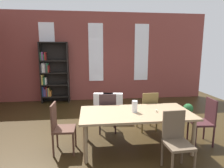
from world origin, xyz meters
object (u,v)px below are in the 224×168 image
Objects in this scene: dining_chair_far_right at (148,110)px; dining_chair_far_left at (107,112)px; armchair_white at (109,107)px; potted_plant_by_shelf at (188,110)px; vase_on_table at (135,106)px; dining_chair_head_left at (60,126)px; dining_chair_head_right at (205,120)px; bookshelf_tall at (52,73)px; dining_chair_near_right at (176,139)px; dining_table at (136,115)px.

dining_chair_far_left is at bearing -179.99° from dining_chair_far_right.
potted_plant_by_shelf is (2.25, -0.40, -0.06)m from armchair_white.
vase_on_table is 0.24× the size of dining_chair_far_right.
dining_chair_head_right is at bearing -0.16° from dining_chair_head_left.
dining_chair_far_left is 3.45m from bookshelf_tall.
dining_chair_far_right and dining_chair_near_right have the same top height.
dining_table is 1.94m from armchair_white.
dining_table is 1.45m from dining_chair_head_right.
dining_chair_far_left is 1.00× the size of dining_chair_head_right.
dining_table is 2.25× the size of dining_chair_near_right.
vase_on_table is 0.24× the size of dining_chair_far_left.
armchair_white is at bearing 133.63° from dining_chair_head_right.
dining_chair_head_left is 2.18m from armchair_white.
vase_on_table is 0.97m from dining_chair_far_right.
armchair_white is at bearing 99.65° from vase_on_table.
potted_plant_by_shelf is at bearing 26.97° from dining_chair_far_right.
dining_chair_head_left is at bearing -77.67° from bookshelf_tall.
vase_on_table is at bearing 179.77° from dining_chair_head_right.
dining_chair_far_right is 1.00× the size of dining_chair_head_right.
dining_chair_far_left is at bearing 38.00° from dining_chair_head_left.
dining_chair_far_left is 2.07m from dining_chair_head_right.
dining_chair_near_right is 1.00× the size of dining_chair_head_right.
dining_chair_head_left is 1.00× the size of dining_chair_near_right.
dining_chair_head_left is at bearing -156.30° from potted_plant_by_shelf.
armchair_white is at bearing 59.52° from dining_chair_head_left.
dining_chair_near_right is at bearing -122.68° from potted_plant_by_shelf.
dining_chair_far_right reaches higher than armchair_white.
dining_table is at bearing 0.00° from vase_on_table.
vase_on_table is 0.10× the size of bookshelf_tall.
dining_chair_far_left is 1.15m from armchair_white.
dining_chair_far_right and dining_chair_head_right have the same top height.
dining_chair_far_right is (0.49, 0.75, -0.15)m from dining_table.
dining_chair_far_right is 1.05× the size of armchair_white.
potted_plant_by_shelf is at bearing 37.71° from dining_table.
dining_chair_far_right is at bearing 141.61° from dining_chair_head_right.
armchair_white is at bearing 169.98° from potted_plant_by_shelf.
armchair_white is (-0.32, 1.87, -0.57)m from vase_on_table.
vase_on_table is 0.25× the size of armchair_white.
dining_chair_head_left is (-1.93, -0.75, 0.00)m from dining_chair_far_right.
dining_table is at bearing -0.10° from dining_chair_head_left.
bookshelf_tall is (-2.73, 2.91, 0.58)m from dining_chair_far_right.
dining_chair_head_right is (1.93, -0.76, 0.00)m from dining_chair_far_left.
dining_chair_near_right reaches higher than potted_plant_by_shelf.
dining_table is 9.52× the size of vase_on_table.
vase_on_table reaches higher than armchair_white.
dining_table is 2.45m from potted_plant_by_shelf.
dining_chair_near_right is at bearing -21.42° from dining_chair_head_left.
dining_chair_near_right reaches higher than armchair_white.
dining_table is 0.91m from dining_chair_far_right.
dining_chair_head_right is at bearing -21.43° from dining_chair_far_left.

